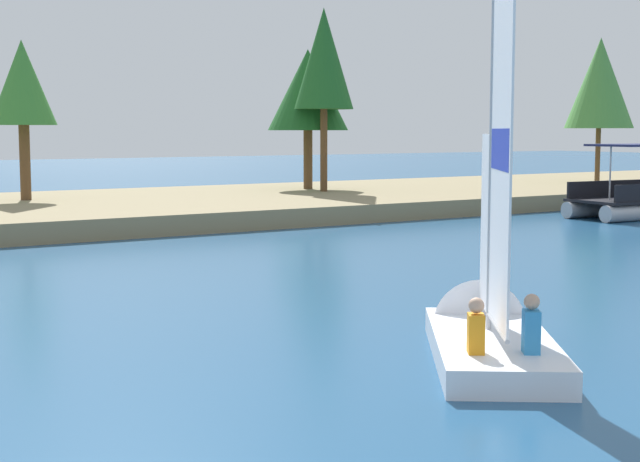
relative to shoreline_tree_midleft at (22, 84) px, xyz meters
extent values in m
cube|color=#897A56|center=(1.28, -1.95, -4.47)|extent=(80.00, 13.27, 0.64)
cylinder|color=brown|center=(0.00, 0.00, -2.80)|extent=(0.38, 0.38, 2.70)
cone|color=#387F33|center=(0.00, 0.00, 0.07)|extent=(2.36, 2.36, 3.03)
cylinder|color=brown|center=(11.68, -1.85, -2.46)|extent=(0.29, 0.29, 3.38)
cone|color=#1E5B23|center=(11.68, -1.85, 1.27)|extent=(2.42, 2.42, 4.08)
cylinder|color=brown|center=(12.05, -0.06, -2.90)|extent=(0.38, 0.38, 2.51)
cone|color=#1E5B23|center=(12.05, -0.06, 0.07)|extent=(3.44, 3.44, 3.43)
cylinder|color=brown|center=(26.53, -3.37, -2.85)|extent=(0.24, 0.24, 2.61)
cone|color=#47893D|center=(26.53, -3.37, 0.61)|extent=(3.26, 3.26, 4.30)
cube|color=white|center=(-0.89, -25.14, -4.61)|extent=(3.62, 4.15, 0.36)
cone|color=white|center=(0.29, -23.53, -4.61)|extent=(1.73, 1.64, 1.42)
cylinder|color=#B7B7BC|center=(-0.65, -24.82, -1.91)|extent=(0.08, 0.08, 5.03)
cube|color=white|center=(-1.18, -25.55, -1.95)|extent=(1.09, 1.48, 4.46)
cube|color=#1E33B2|center=(-1.18, -25.55, -1.88)|extent=(0.99, 1.34, 0.53)
cube|color=white|center=(-0.33, -24.37, -2.96)|extent=(0.56, 0.75, 2.54)
cylinder|color=#B7B7BC|center=(-1.18, -25.55, -4.21)|extent=(1.11, 1.50, 0.06)
cube|color=#338CCC|center=(-1.22, -26.19, -4.15)|extent=(0.33, 0.34, 0.55)
sphere|color=tan|center=(-1.22, -26.19, -3.77)|extent=(0.20, 0.20, 0.20)
cube|color=orange|center=(-1.80, -25.81, -4.18)|extent=(0.33, 0.34, 0.50)
sphere|color=tan|center=(-1.80, -25.81, -3.82)|extent=(0.20, 0.20, 0.20)
cylinder|color=#B2B2B7|center=(18.86, -11.23, -4.49)|extent=(5.66, 1.05, 0.60)
cube|color=black|center=(18.88, -11.03, -3.79)|extent=(5.17, 0.51, 0.60)
cylinder|color=#B2B2B7|center=(17.10, -12.03, -3.15)|extent=(0.06, 0.06, 1.88)
camera|label=1|loc=(-9.86, -34.57, -1.63)|focal=53.44mm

